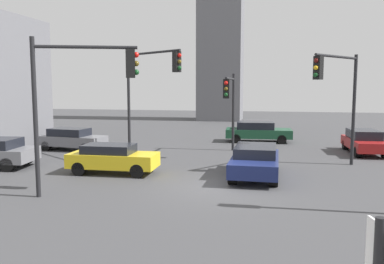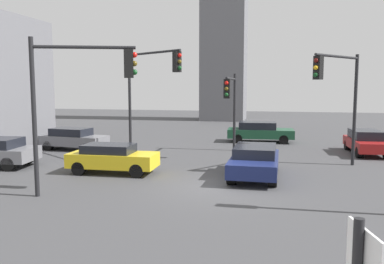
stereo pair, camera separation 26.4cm
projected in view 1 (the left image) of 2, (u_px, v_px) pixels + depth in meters
ground_plane at (215, 187)px, 15.65m from camera, size 95.52×95.52×0.00m
traffic_light_0 at (82, 85)px, 13.98m from camera, size 3.49×1.32×5.56m
traffic_light_1 at (338, 86)px, 18.46m from camera, size 2.34×3.13×5.41m
traffic_light_3 at (150, 80)px, 21.16m from camera, size 3.70×2.67×5.90m
traffic_light_4 at (230, 97)px, 22.49m from camera, size 0.33×3.63×4.63m
car_0 at (364, 141)px, 23.31m from camera, size 1.97×4.25×1.36m
car_1 at (72, 139)px, 24.52m from camera, size 4.18×2.12×1.34m
car_2 at (112, 158)px, 17.94m from camera, size 3.93×1.69×1.31m
car_4 at (258, 131)px, 28.15m from camera, size 4.60×2.22×1.41m
car_6 at (255, 160)px, 17.28m from camera, size 2.00×4.43×1.33m
skyline_tower at (221, 16)px, 45.48m from camera, size 4.88×4.88×23.64m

